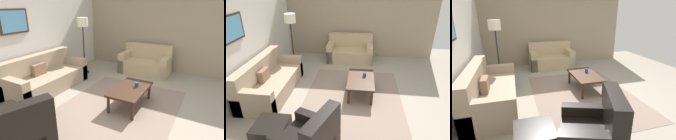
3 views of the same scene
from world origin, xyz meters
The scene contains 12 objects.
ground_plane centered at (0.00, 0.00, 0.00)m, with size 8.00×8.00×0.00m, color gray.
rear_partition centered at (0.00, 2.60, 1.40)m, with size 6.00×0.12×2.80m, color silver.
stone_feature_panel centered at (3.00, 0.00, 1.40)m, with size 0.12×5.20×2.80m, color gray.
area_rug centered at (0.00, 0.00, 0.00)m, with size 3.07×2.30×0.01m, color gray.
couch_main centered at (0.07, 2.10, 0.30)m, with size 2.12×0.90×0.88m.
couch_loveseat centered at (2.47, 0.24, 0.30)m, with size 0.83×1.50×0.88m.
armchair_leather centered at (-1.78, 0.56, 0.31)m, with size 1.03×1.03×0.95m.
ottoman centered at (-1.50, 1.34, 0.20)m, with size 0.56×0.56×0.40m, color black.
coffee_table centered at (0.31, -0.17, 0.36)m, with size 1.10×0.64×0.41m.
cup centered at (0.44, -0.26, 0.46)m, with size 0.08×0.08×0.10m, color #1E478C.
lamp_standing centered at (1.53, 1.94, 1.41)m, with size 0.32×0.32×1.71m.
framed_artwork centered at (-0.26, 2.51, 1.71)m, with size 0.71×0.04×0.56m.
Camera 1 is at (-3.05, -1.58, 2.09)m, focal length 30.27 mm.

